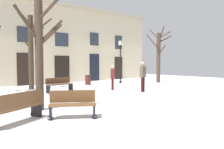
% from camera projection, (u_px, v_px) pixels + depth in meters
% --- Properties ---
extents(ground_plane, '(32.79, 32.79, 0.00)m').
position_uv_depth(ground_plane, '(130.00, 92.00, 14.26)').
color(ground_plane, white).
extents(building_facade, '(20.49, 0.60, 6.82)m').
position_uv_depth(building_facade, '(60.00, 43.00, 20.32)').
color(building_facade, beige).
rests_on(building_facade, ground).
extents(tree_right_of_center, '(1.79, 1.55, 4.41)m').
position_uv_depth(tree_right_of_center, '(40.00, 51.00, 8.91)').
color(tree_right_of_center, '#423326').
rests_on(tree_right_of_center, ground).
extents(tree_center, '(1.80, 2.05, 4.98)m').
position_uv_depth(tree_center, '(159.00, 55.00, 20.71)').
color(tree_center, '#423326').
rests_on(tree_center, ground).
extents(tree_left_of_center, '(1.78, 1.67, 5.28)m').
position_uv_depth(tree_left_of_center, '(31.00, 49.00, 15.49)').
color(tree_left_of_center, '#382B1E').
rests_on(tree_left_of_center, ground).
extents(streetlamp, '(0.30, 0.30, 3.64)m').
position_uv_depth(streetlamp, '(121.00, 57.00, 19.97)').
color(streetlamp, black).
rests_on(streetlamp, ground).
extents(litter_bin, '(0.48, 0.48, 0.75)m').
position_uv_depth(litter_bin, '(88.00, 80.00, 18.78)').
color(litter_bin, '#4C1E19').
rests_on(litter_bin, ground).
extents(bench_near_center_tree, '(1.52, 1.23, 0.91)m').
position_uv_depth(bench_near_center_tree, '(73.00, 104.00, 7.73)').
color(bench_near_center_tree, brown).
rests_on(bench_near_center_tree, ground).
extents(bench_by_litter_bin, '(1.72, 0.56, 0.88)m').
position_uv_depth(bench_by_litter_bin, '(59.00, 84.00, 14.22)').
color(bench_by_litter_bin, '#51331E').
rests_on(bench_by_litter_bin, ground).
extents(bench_facing_shops, '(1.92, 1.27, 0.95)m').
position_uv_depth(bench_facing_shops, '(18.00, 107.00, 7.11)').
color(bench_facing_shops, brown).
rests_on(bench_facing_shops, ground).
extents(person_crossing_plaza, '(0.41, 0.28, 1.83)m').
position_uv_depth(person_crossing_plaza, '(143.00, 75.00, 14.36)').
color(person_crossing_plaza, '#350F0F').
rests_on(person_crossing_plaza, ground).
extents(person_near_bench, '(0.43, 0.42, 1.61)m').
position_uv_depth(person_near_bench, '(113.00, 76.00, 15.44)').
color(person_near_bench, '#350F0F').
rests_on(person_near_bench, ground).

